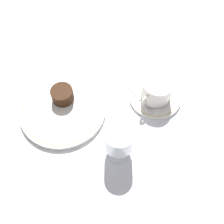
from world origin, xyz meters
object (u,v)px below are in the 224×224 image
wine_glass (119,141)px  dessert_cake (62,95)px  dinner_plate (62,110)px  fork (115,80)px  coffee_cup (156,90)px

wine_glass → dessert_cake: size_ratio=1.76×
dinner_plate → wine_glass: wine_glass is taller
dinner_plate → fork: size_ratio=1.37×
coffee_cup → dessert_cake: size_ratio=1.80×
fork → dinner_plate: bearing=-10.9°
dinner_plate → wine_glass: bearing=95.7°
wine_glass → fork: (-0.16, -0.16, -0.07)m
coffee_cup → fork: 0.14m
dinner_plate → coffee_cup: (-0.21, 0.16, 0.04)m
wine_glass → dessert_cake: (-0.01, -0.22, -0.04)m
wine_glass → fork: size_ratio=0.62×
wine_glass → fork: wine_glass is taller
wine_glass → fork: 0.24m
wine_glass → coffee_cup: bearing=-170.2°
coffee_cup → wine_glass: 0.20m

